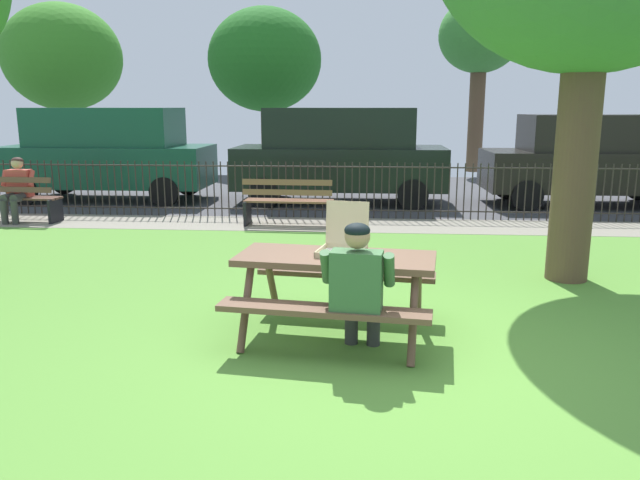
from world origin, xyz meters
TOP-DOWN VIEW (x-y plane):
  - ground at (0.00, 1.37)m, footprint 28.00×10.74m
  - cobblestone_walkway at (0.00, 6.04)m, footprint 28.00×1.40m
  - street_asphalt at (0.00, 10.44)m, footprint 28.00×7.40m
  - picnic_table_foreground at (-0.54, 0.48)m, footprint 1.97×1.69m
  - pizza_box_open at (-0.47, 0.59)m, footprint 0.49×0.52m
  - adult_at_table at (-0.32, -0.05)m, footprint 0.63×0.62m
  - iron_fence_streetside at (0.00, 6.74)m, footprint 21.84×0.03m
  - park_bench_left at (-6.78, 5.90)m, footprint 1.62×0.55m
  - park_bench_center at (-1.68, 5.90)m, footprint 1.61×0.52m
  - person_on_park_bench at (-6.74, 5.92)m, footprint 0.61×0.59m
  - parked_car_far_left at (-6.17, 8.72)m, footprint 4.61×1.97m
  - parked_car_left at (-0.89, 8.72)m, footprint 4.61×1.96m
  - parked_car_center at (4.44, 8.72)m, footprint 4.43×1.97m
  - far_tree_left at (-10.62, 15.95)m, footprint 3.91×3.91m
  - far_tree_midleft at (-3.72, 15.95)m, footprint 3.72×3.72m
  - far_tree_center at (3.21, 15.95)m, footprint 2.63×2.63m

SIDE VIEW (x-z plane):
  - ground at x=0.00m, z-range -0.02..0.00m
  - street_asphalt at x=0.00m, z-range -0.01..0.00m
  - cobblestone_walkway at x=0.00m, z-range -0.01..0.00m
  - park_bench_left at x=-6.78m, z-range -0.01..0.84m
  - park_bench_center at x=-1.68m, z-range -0.01..0.84m
  - iron_fence_streetside at x=0.00m, z-range 0.01..1.08m
  - picnic_table_foreground at x=-0.54m, z-range 0.20..0.99m
  - adult_at_table at x=-0.32m, z-range 0.06..1.25m
  - person_on_park_bench at x=-6.74m, z-range 0.06..1.25m
  - pizza_box_open at x=-0.47m, z-range 0.65..1.11m
  - parked_car_center at x=4.44m, z-range 0.04..1.98m
  - parked_car_far_left at x=-6.17m, z-range 0.06..2.14m
  - parked_car_left at x=-0.89m, z-range 0.06..2.14m
  - far_tree_midleft at x=-3.72m, z-range 0.96..6.25m
  - far_tree_left at x=-10.62m, z-range 0.96..6.46m
  - far_tree_center at x=3.21m, z-range 1.45..6.96m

